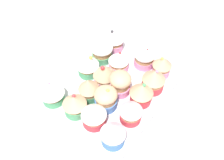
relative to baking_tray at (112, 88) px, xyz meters
The scene contains 19 objects.
ground_plane 2.10cm from the baking_tray, ahead, with size 180.00×180.00×3.00cm, color #9E9EA3.
baking_tray is the anchor object (origin of this frame).
cupcake_0 15.78cm from the baking_tray, 124.90° to the right, with size 5.61×5.61×6.97cm.
cupcake_1 13.52cm from the baking_tray, 102.06° to the right, with size 6.43×6.43×6.47cm.
cupcake_2 16.31cm from the baking_tray, 55.97° to the right, with size 6.39×6.39×7.65cm.
cupcake_3 12.23cm from the baking_tray, 146.28° to the right, with size 6.51×6.51×7.61cm.
cupcake_4 8.16cm from the baking_tray, 69.71° to the right, with size 6.05×6.05×7.00cm.
cupcake_5 12.20cm from the baking_tray, 37.90° to the right, with size 6.81×6.81×6.88cm.
cupcake_6 10.11cm from the baking_tray, behind, with size 6.37×6.37×7.21cm.
cupcake_7 5.19cm from the baking_tray, behind, with size 6.04×6.04×7.32cm.
cupcake_8 5.09cm from the baking_tray, ahead, with size 6.48×6.48×7.62cm.
cupcake_9 9.61cm from the baking_tray, ahead, with size 6.66×6.66×6.73cm.
cupcake_10 12.26cm from the baking_tray, 150.62° to the left, with size 5.99×5.99×6.83cm.
cupcake_11 7.69cm from the baking_tray, 112.44° to the left, with size 6.12×6.12×6.95cm.
cupcake_12 8.41cm from the baking_tray, 67.04° to the left, with size 5.72×5.72×7.27cm.
cupcake_13 17.41cm from the baking_tray, 127.24° to the left, with size 6.21×6.21×7.91cm.
cupcake_14 13.07cm from the baking_tray, 105.09° to the left, with size 6.46×6.46×7.20cm.
cupcake_15 13.24cm from the baking_tray, 77.44° to the left, with size 6.32×6.32×6.78cm.
cupcake_16 17.15cm from the baking_tray, 52.48° to the left, with size 6.78×6.78×7.37cm.
Camera 1 is at (-25.61, 34.71, 57.13)cm, focal length 39.44 mm.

